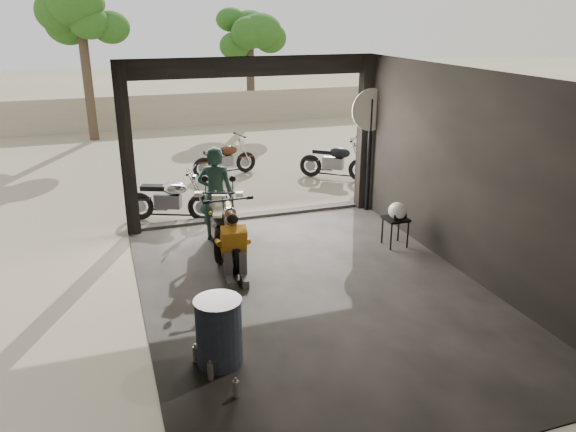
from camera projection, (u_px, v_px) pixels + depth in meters
ground at (315, 293)px, 8.40m from camera, size 80.00×80.00×0.00m
garage at (303, 201)px, 8.46m from camera, size 7.00×7.13×3.20m
boundary_wall at (178, 110)px, 20.67m from camera, size 18.00×0.30×1.20m
tree_left at (80, 12)px, 17.28m from camera, size 2.20×2.20×5.60m
tree_right at (249, 25)px, 20.51m from camera, size 2.20×2.20×5.00m
main_bike at (224, 215)px, 9.87m from camera, size 1.30×1.97×1.22m
left_bike at (222, 224)px, 9.45m from camera, size 0.77×1.82×1.22m
outside_bike_a at (170, 195)px, 11.18m from camera, size 1.73×1.23×1.08m
outside_bike_b at (224, 156)px, 14.35m from camera, size 1.62×0.93×1.03m
outside_bike_c at (335, 158)px, 14.02m from camera, size 1.67×1.52×1.09m
rider at (216, 194)px, 10.09m from camera, size 0.75×0.62×1.76m
mechanic at (235, 251)px, 8.60m from camera, size 0.60×0.76×1.03m
stool at (396, 222)px, 9.94m from camera, size 0.39×0.39×0.55m
helmet at (397, 211)px, 9.79m from camera, size 0.43×0.44×0.31m
oil_drum at (219, 333)px, 6.57m from camera, size 0.56×0.56×0.84m
sign_post at (370, 129)px, 11.34m from camera, size 0.85×0.08×2.56m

